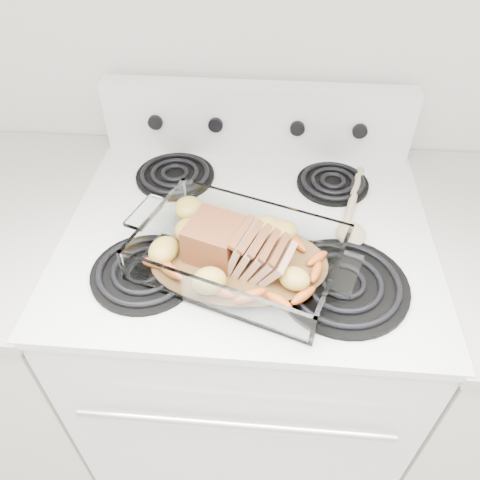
# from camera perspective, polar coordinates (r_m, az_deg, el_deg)

# --- Properties ---
(electric_range) EXTENTS (0.78, 0.70, 1.12)m
(electric_range) POSITION_cam_1_polar(r_m,az_deg,el_deg) (1.36, 0.79, -12.53)
(electric_range) COLOR white
(electric_range) RESTS_ON ground
(counter_left) EXTENTS (0.58, 0.68, 0.93)m
(counter_left) POSITION_cam_1_polar(r_m,az_deg,el_deg) (1.54, -25.09, -10.03)
(counter_left) COLOR silver
(counter_left) RESTS_ON ground
(baking_dish) EXTENTS (0.37, 0.25, 0.07)m
(baking_dish) POSITION_cam_1_polar(r_m,az_deg,el_deg) (0.90, -0.11, -2.19)
(baking_dish) COLOR white
(baking_dish) RESTS_ON electric_range
(pork_roast) EXTENTS (0.20, 0.10, 0.08)m
(pork_roast) POSITION_cam_1_polar(r_m,az_deg,el_deg) (0.88, -1.38, -0.91)
(pork_roast) COLOR brown
(pork_roast) RESTS_ON baking_dish
(roast_vegetables) EXTENTS (0.37, 0.20, 0.05)m
(roast_vegetables) POSITION_cam_1_polar(r_m,az_deg,el_deg) (0.92, -0.16, -0.11)
(roast_vegetables) COLOR #C75518
(roast_vegetables) RESTS_ON baking_dish
(wooden_spoon) EXTENTS (0.08, 0.28, 0.02)m
(wooden_spoon) POSITION_cam_1_polar(r_m,az_deg,el_deg) (1.05, 13.53, 2.81)
(wooden_spoon) COLOR tan
(wooden_spoon) RESTS_ON electric_range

